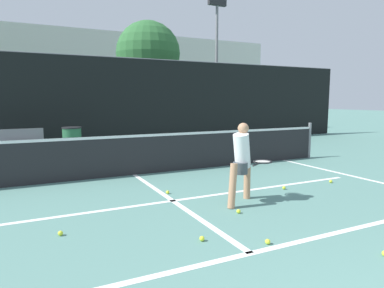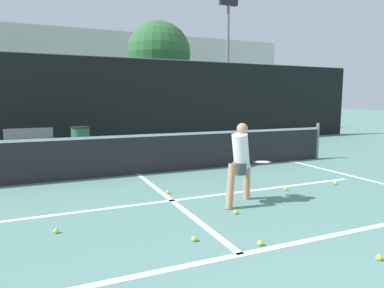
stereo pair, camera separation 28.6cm
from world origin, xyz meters
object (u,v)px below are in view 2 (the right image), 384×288
(player_practicing, at_px, (241,160))
(trash_bin, at_px, (81,140))
(parked_car, at_px, (172,124))
(courtside_bench, at_px, (29,141))

(player_practicing, height_order, trash_bin, player_practicing)
(player_practicing, height_order, parked_car, player_practicing)
(trash_bin, bearing_deg, courtside_bench, 171.28)
(player_practicing, height_order, courtside_bench, player_practicing)
(player_practicing, bearing_deg, trash_bin, 73.58)
(player_practicing, xyz_separation_m, parked_car, (2.85, 11.09, -0.19))
(player_practicing, relative_size, courtside_bench, 0.95)
(player_practicing, xyz_separation_m, courtside_bench, (-3.48, 6.99, -0.29))
(player_practicing, bearing_deg, courtside_bench, 83.96)
(player_practicing, relative_size, parked_car, 0.35)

